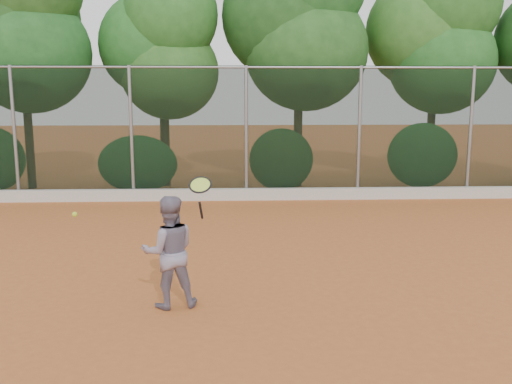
{
  "coord_description": "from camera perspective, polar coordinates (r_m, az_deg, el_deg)",
  "views": [
    {
      "loc": [
        -0.39,
        -8.02,
        2.86
      ],
      "look_at": [
        0.0,
        1.0,
        1.25
      ],
      "focal_mm": 40.0,
      "sensor_mm": 36.0,
      "label": 1
    }
  ],
  "objects": [
    {
      "name": "ground",
      "position": [
        8.52,
        0.29,
        -9.5
      ],
      "size": [
        80.0,
        80.0,
        0.0
      ],
      "primitive_type": "plane",
      "color": "#AF5B29",
      "rests_on": "ground"
    },
    {
      "name": "concrete_curb",
      "position": [
        15.09,
        -0.94,
        -0.23
      ],
      "size": [
        24.0,
        0.2,
        0.3
      ],
      "primitive_type": "cube",
      "color": "beige",
      "rests_on": "ground"
    },
    {
      "name": "tennis_player",
      "position": [
        7.67,
        -8.69,
        -5.93
      ],
      "size": [
        0.84,
        0.71,
        1.51
      ],
      "primitive_type": "imported",
      "rotation": [
        0.0,
        0.0,
        3.35
      ],
      "color": "gray",
      "rests_on": "ground"
    },
    {
      "name": "chainlink_fence",
      "position": [
        15.06,
        -0.98,
        6.31
      ],
      "size": [
        24.09,
        0.09,
        3.5
      ],
      "color": "black",
      "rests_on": "ground"
    },
    {
      "name": "foliage_backdrop",
      "position": [
        17.07,
        -3.09,
        15.29
      ],
      "size": [
        23.7,
        3.63,
        7.55
      ],
      "color": "#432819",
      "rests_on": "ground"
    },
    {
      "name": "tennis_racket",
      "position": [
        7.4,
        -5.59,
        0.42
      ],
      "size": [
        0.33,
        0.31,
        0.58
      ],
      "color": "black",
      "rests_on": "ground"
    },
    {
      "name": "tennis_ball_in_flight",
      "position": [
        7.3,
        -17.68,
        -2.15
      ],
      "size": [
        0.07,
        0.07,
        0.07
      ],
      "color": "#BAD530",
      "rests_on": "ground"
    }
  ]
}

